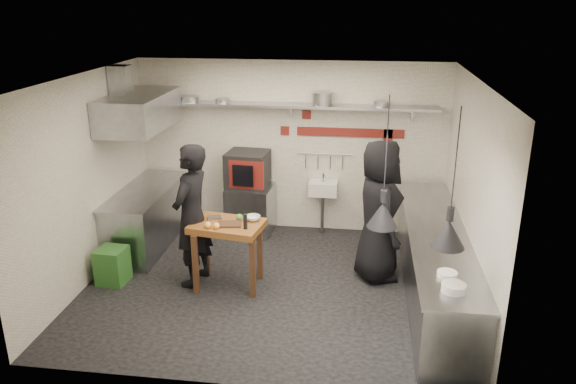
# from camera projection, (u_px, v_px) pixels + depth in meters

# --- Properties ---
(floor) EXTENTS (5.00, 5.00, 0.00)m
(floor) POSITION_uv_depth(u_px,v_px,m) (271.00, 285.00, 7.67)
(floor) COLOR black
(floor) RESTS_ON ground
(ceiling) EXTENTS (5.00, 5.00, 0.00)m
(ceiling) POSITION_uv_depth(u_px,v_px,m) (269.00, 79.00, 6.74)
(ceiling) COLOR beige
(ceiling) RESTS_ON floor
(wall_back) EXTENTS (5.00, 0.04, 2.80)m
(wall_back) POSITION_uv_depth(u_px,v_px,m) (291.00, 147.00, 9.17)
(wall_back) COLOR silver
(wall_back) RESTS_ON floor
(wall_front) EXTENTS (5.00, 0.04, 2.80)m
(wall_front) POSITION_uv_depth(u_px,v_px,m) (234.00, 261.00, 5.24)
(wall_front) COLOR silver
(wall_front) RESTS_ON floor
(wall_left) EXTENTS (0.04, 4.20, 2.80)m
(wall_left) POSITION_uv_depth(u_px,v_px,m) (86.00, 181.00, 7.52)
(wall_left) COLOR silver
(wall_left) RESTS_ON floor
(wall_right) EXTENTS (0.04, 4.20, 2.80)m
(wall_right) POSITION_uv_depth(u_px,v_px,m) (471.00, 198.00, 6.89)
(wall_right) COLOR silver
(wall_right) RESTS_ON floor
(red_band_horiz) EXTENTS (1.70, 0.02, 0.14)m
(red_band_horiz) POSITION_uv_depth(u_px,v_px,m) (350.00, 133.00, 8.94)
(red_band_horiz) COLOR maroon
(red_band_horiz) RESTS_ON wall_back
(red_band_vert) EXTENTS (0.14, 0.02, 1.10)m
(red_band_vert) POSITION_uv_depth(u_px,v_px,m) (386.00, 163.00, 9.02)
(red_band_vert) COLOR maroon
(red_band_vert) RESTS_ON wall_back
(red_tile_a) EXTENTS (0.14, 0.02, 0.14)m
(red_tile_a) POSITION_uv_depth(u_px,v_px,m) (307.00, 115.00, 8.93)
(red_tile_a) COLOR maroon
(red_tile_a) RESTS_ON wall_back
(red_tile_b) EXTENTS (0.14, 0.02, 0.14)m
(red_tile_b) POSITION_uv_depth(u_px,v_px,m) (285.00, 131.00, 9.07)
(red_tile_b) COLOR maroon
(red_tile_b) RESTS_ON wall_back
(back_shelf) EXTENTS (4.60, 0.34, 0.04)m
(back_shelf) POSITION_uv_depth(u_px,v_px,m) (290.00, 106.00, 8.76)
(back_shelf) COLOR gray
(back_shelf) RESTS_ON wall_back
(shelf_bracket_left) EXTENTS (0.04, 0.06, 0.24)m
(shelf_bracket_left) POSITION_uv_depth(u_px,v_px,m) (176.00, 107.00, 9.17)
(shelf_bracket_left) COLOR gray
(shelf_bracket_left) RESTS_ON wall_back
(shelf_bracket_mid) EXTENTS (0.04, 0.06, 0.24)m
(shelf_bracket_mid) POSITION_uv_depth(u_px,v_px,m) (291.00, 110.00, 8.93)
(shelf_bracket_mid) COLOR gray
(shelf_bracket_mid) RESTS_ON wall_back
(shelf_bracket_right) EXTENTS (0.04, 0.06, 0.24)m
(shelf_bracket_right) POSITION_uv_depth(u_px,v_px,m) (412.00, 113.00, 8.69)
(shelf_bracket_right) COLOR gray
(shelf_bracket_right) RESTS_ON wall_back
(pan_far_left) EXTENTS (0.39, 0.39, 0.09)m
(pan_far_left) POSITION_uv_depth(u_px,v_px,m) (190.00, 99.00, 8.94)
(pan_far_left) COLOR gray
(pan_far_left) RESTS_ON back_shelf
(pan_mid_left) EXTENTS (0.29, 0.29, 0.07)m
(pan_mid_left) POSITION_uv_depth(u_px,v_px,m) (222.00, 100.00, 8.88)
(pan_mid_left) COLOR gray
(pan_mid_left) RESTS_ON back_shelf
(stock_pot) EXTENTS (0.41, 0.41, 0.20)m
(stock_pot) POSITION_uv_depth(u_px,v_px,m) (323.00, 99.00, 8.65)
(stock_pot) COLOR gray
(stock_pot) RESTS_ON back_shelf
(pan_right) EXTENTS (0.30, 0.30, 0.08)m
(pan_right) POSITION_uv_depth(u_px,v_px,m) (381.00, 104.00, 8.56)
(pan_right) COLOR gray
(pan_right) RESTS_ON back_shelf
(oven_stand) EXTENTS (0.77, 0.71, 0.80)m
(oven_stand) POSITION_uv_depth(u_px,v_px,m) (251.00, 210.00, 9.26)
(oven_stand) COLOR gray
(oven_stand) RESTS_ON floor
(combi_oven) EXTENTS (0.69, 0.65, 0.58)m
(combi_oven) POSITION_uv_depth(u_px,v_px,m) (248.00, 169.00, 9.06)
(combi_oven) COLOR black
(combi_oven) RESTS_ON oven_stand
(oven_door) EXTENTS (0.56, 0.08, 0.46)m
(oven_door) POSITION_uv_depth(u_px,v_px,m) (246.00, 175.00, 8.78)
(oven_door) COLOR maroon
(oven_door) RESTS_ON combi_oven
(oven_glass) EXTENTS (0.33, 0.04, 0.34)m
(oven_glass) POSITION_uv_depth(u_px,v_px,m) (243.00, 176.00, 8.74)
(oven_glass) COLOR black
(oven_glass) RESTS_ON oven_door
(hand_sink) EXTENTS (0.46, 0.34, 0.22)m
(hand_sink) POSITION_uv_depth(u_px,v_px,m) (323.00, 188.00, 9.13)
(hand_sink) COLOR silver
(hand_sink) RESTS_ON wall_back
(sink_tap) EXTENTS (0.03, 0.03, 0.14)m
(sink_tap) POSITION_uv_depth(u_px,v_px,m) (323.00, 178.00, 9.07)
(sink_tap) COLOR gray
(sink_tap) RESTS_ON hand_sink
(sink_drain) EXTENTS (0.06, 0.06, 0.66)m
(sink_drain) POSITION_uv_depth(u_px,v_px,m) (322.00, 214.00, 9.24)
(sink_drain) COLOR gray
(sink_drain) RESTS_ON floor
(utensil_rail) EXTENTS (0.90, 0.02, 0.02)m
(utensil_rail) POSITION_uv_depth(u_px,v_px,m) (324.00, 154.00, 9.09)
(utensil_rail) COLOR gray
(utensil_rail) RESTS_ON wall_back
(counter_right) EXTENTS (0.70, 3.80, 0.90)m
(counter_right) POSITION_uv_depth(u_px,v_px,m) (435.00, 265.00, 7.25)
(counter_right) COLOR gray
(counter_right) RESTS_ON floor
(counter_right_top) EXTENTS (0.76, 3.90, 0.03)m
(counter_right_top) POSITION_uv_depth(u_px,v_px,m) (438.00, 232.00, 7.09)
(counter_right_top) COLOR gray
(counter_right_top) RESTS_ON counter_right
(plate_stack) EXTENTS (0.28, 0.28, 0.09)m
(plate_stack) POSITION_uv_depth(u_px,v_px,m) (454.00, 288.00, 5.63)
(plate_stack) COLOR silver
(plate_stack) RESTS_ON counter_right_top
(small_bowl_right) EXTENTS (0.26, 0.26, 0.05)m
(small_bowl_right) POSITION_uv_depth(u_px,v_px,m) (447.00, 274.00, 5.94)
(small_bowl_right) COLOR silver
(small_bowl_right) RESTS_ON counter_right_top
(counter_left) EXTENTS (0.70, 1.90, 0.90)m
(counter_left) POSITION_uv_depth(u_px,v_px,m) (146.00, 218.00, 8.77)
(counter_left) COLOR gray
(counter_left) RESTS_ON floor
(counter_left_top) EXTENTS (0.76, 2.00, 0.03)m
(counter_left_top) POSITION_uv_depth(u_px,v_px,m) (144.00, 190.00, 8.62)
(counter_left_top) COLOR gray
(counter_left_top) RESTS_ON counter_left
(extractor_hood) EXTENTS (0.78, 1.60, 0.50)m
(extractor_hood) POSITION_uv_depth(u_px,v_px,m) (140.00, 111.00, 8.20)
(extractor_hood) COLOR gray
(extractor_hood) RESTS_ON ceiling
(hood_duct) EXTENTS (0.28, 0.28, 0.50)m
(hood_duct) POSITION_uv_depth(u_px,v_px,m) (121.00, 83.00, 8.10)
(hood_duct) COLOR gray
(hood_duct) RESTS_ON ceiling
(green_bin) EXTENTS (0.40, 0.40, 0.50)m
(green_bin) POSITION_uv_depth(u_px,v_px,m) (113.00, 265.00, 7.68)
(green_bin) COLOR #295F23
(green_bin) RESTS_ON floor
(prep_table) EXTENTS (1.01, 0.78, 0.92)m
(prep_table) POSITION_uv_depth(u_px,v_px,m) (228.00, 255.00, 7.52)
(prep_table) COLOR brown
(prep_table) RESTS_ON floor
(cutting_board) EXTENTS (0.34, 0.26, 0.02)m
(cutting_board) POSITION_uv_depth(u_px,v_px,m) (229.00, 224.00, 7.30)
(cutting_board) COLOR #442819
(cutting_board) RESTS_ON prep_table
(pepper_mill) EXTENTS (0.07, 0.07, 0.20)m
(pepper_mill) POSITION_uv_depth(u_px,v_px,m) (245.00, 222.00, 7.15)
(pepper_mill) COLOR black
(pepper_mill) RESTS_ON prep_table
(lemon_a) EXTENTS (0.11, 0.11, 0.09)m
(lemon_a) POSITION_uv_depth(u_px,v_px,m) (208.00, 225.00, 7.20)
(lemon_a) COLOR #FFB137
(lemon_a) RESTS_ON prep_table
(lemon_b) EXTENTS (0.10, 0.10, 0.08)m
(lemon_b) POSITION_uv_depth(u_px,v_px,m) (216.00, 226.00, 7.18)
(lemon_b) COLOR #FFB137
(lemon_b) RESTS_ON prep_table
(veg_ball) EXTENTS (0.11, 0.11, 0.09)m
(veg_ball) POSITION_uv_depth(u_px,v_px,m) (239.00, 217.00, 7.43)
(veg_ball) COLOR #458F37
(veg_ball) RESTS_ON prep_table
(steel_tray) EXTENTS (0.21, 0.18, 0.03)m
(steel_tray) POSITION_uv_depth(u_px,v_px,m) (214.00, 218.00, 7.51)
(steel_tray) COLOR gray
(steel_tray) RESTS_ON prep_table
(bowl) EXTENTS (0.23, 0.23, 0.06)m
(bowl) POSITION_uv_depth(u_px,v_px,m) (253.00, 218.00, 7.45)
(bowl) COLOR silver
(bowl) RESTS_ON prep_table
(heat_lamp_near) EXTENTS (0.44, 0.44, 1.45)m
(heat_lamp_near) POSITION_uv_depth(u_px,v_px,m) (386.00, 163.00, 5.91)
(heat_lamp_near) COLOR black
(heat_lamp_near) RESTS_ON ceiling
(heat_lamp_far) EXTENTS (0.44, 0.44, 1.40)m
(heat_lamp_far) POSITION_uv_depth(u_px,v_px,m) (454.00, 179.00, 5.31)
(heat_lamp_far) COLOR black
(heat_lamp_far) RESTS_ON ceiling
(chef_left) EXTENTS (0.61, 0.80, 1.96)m
(chef_left) POSITION_uv_depth(u_px,v_px,m) (192.00, 216.00, 7.45)
(chef_left) COLOR black
(chef_left) RESTS_ON floor
(chef_right) EXTENTS (0.87, 1.10, 1.97)m
(chef_right) POSITION_uv_depth(u_px,v_px,m) (379.00, 211.00, 7.60)
(chef_right) COLOR black
(chef_right) RESTS_ON floor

